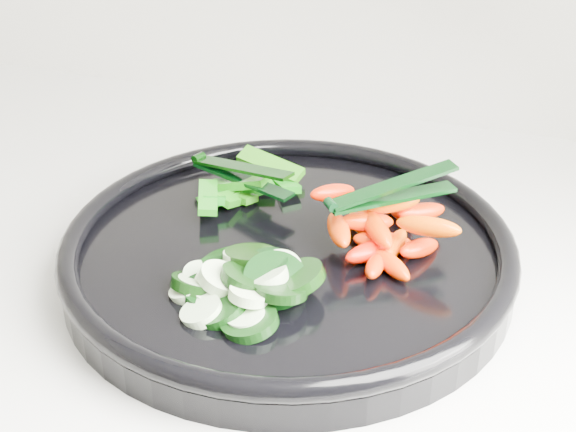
% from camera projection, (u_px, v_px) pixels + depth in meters
% --- Properties ---
extents(veggie_tray, '(0.48, 0.48, 0.04)m').
position_uv_depth(veggie_tray, '(288.00, 252.00, 0.67)').
color(veggie_tray, black).
rests_on(veggie_tray, counter).
extents(cucumber_pile, '(0.12, 0.12, 0.04)m').
position_uv_depth(cucumber_pile, '(238.00, 283.00, 0.60)').
color(cucumber_pile, black).
rests_on(cucumber_pile, veggie_tray).
extents(carrot_pile, '(0.13, 0.14, 0.05)m').
position_uv_depth(carrot_pile, '(382.00, 227.00, 0.66)').
color(carrot_pile, '#FF5D00').
rests_on(carrot_pile, veggie_tray).
extents(pepper_pile, '(0.10, 0.12, 0.04)m').
position_uv_depth(pepper_pile, '(241.00, 187.00, 0.74)').
color(pepper_pile, '#1E6109').
rests_on(pepper_pile, veggie_tray).
extents(tong_carrot, '(0.10, 0.08, 0.02)m').
position_uv_depth(tong_carrot, '(389.00, 192.00, 0.64)').
color(tong_carrot, black).
rests_on(tong_carrot, carrot_pile).
extents(tong_pepper, '(0.11, 0.05, 0.02)m').
position_uv_depth(tong_pepper, '(239.00, 172.00, 0.73)').
color(tong_pepper, black).
rests_on(tong_pepper, pepper_pile).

